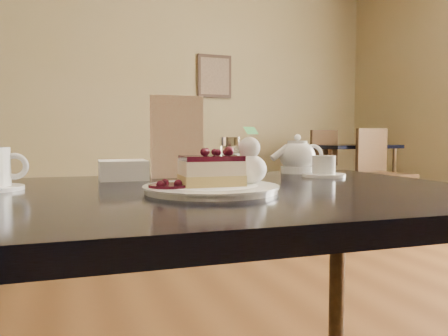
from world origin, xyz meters
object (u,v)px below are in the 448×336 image
object	(u,v)px
cheesecake_slice	(211,171)
tea_set	(302,159)
dessert_plate	(211,189)
main_table	(205,226)
bg_table_far_right	(345,203)

from	to	relation	value
cheesecake_slice	tea_set	xyz separation A→B (m)	(0.37, 0.31, 0.00)
dessert_plate	tea_set	xyz separation A→B (m)	(0.37, 0.31, 0.03)
dessert_plate	tea_set	world-z (taller)	tea_set
main_table	dessert_plate	size ratio (longest dim) A/B	4.71
dessert_plate	cheesecake_slice	xyz separation A→B (m)	(-0.00, 0.00, 0.03)
dessert_plate	tea_set	bearing A→B (deg)	39.36
main_table	tea_set	size ratio (longest dim) A/B	4.94
main_table	bg_table_far_right	size ratio (longest dim) A/B	0.66
tea_set	bg_table_far_right	distance (m)	3.89
cheesecake_slice	tea_set	world-z (taller)	tea_set
cheesecake_slice	tea_set	bearing A→B (deg)	41.81
cheesecake_slice	bg_table_far_right	xyz separation A→B (m)	(2.70, 3.34, -0.68)
cheesecake_slice	bg_table_far_right	bearing A→B (deg)	53.48
cheesecake_slice	bg_table_far_right	size ratio (longest dim) A/B	0.07
bg_table_far_right	cheesecake_slice	bearing A→B (deg)	-137.83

